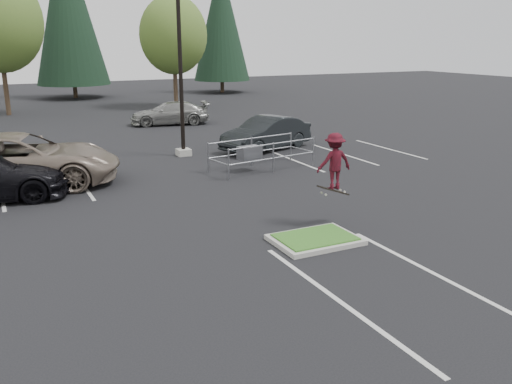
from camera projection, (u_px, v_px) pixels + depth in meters
name	position (u px, v px, depth m)	size (l,w,h in m)	color
ground	(315.00, 242.00, 14.18)	(120.00, 120.00, 0.00)	black
grass_median	(315.00, 239.00, 14.16)	(2.20, 1.60, 0.16)	#A4A299
stall_lines	(189.00, 192.00, 18.80)	(22.62, 17.60, 0.01)	silver
light_pole	(180.00, 53.00, 23.51)	(0.70, 0.60, 10.12)	#A4A299
decid_c	(173.00, 37.00, 41.05)	(5.12, 5.12, 8.38)	#38281C
conif_b	(68.00, 7.00, 47.00)	(6.38, 6.38, 14.50)	#38281C
conif_c	(221.00, 21.00, 52.37)	(5.50, 5.50, 12.50)	#38281C
cart_corral	(252.00, 152.00, 21.67)	(4.47, 2.23, 1.21)	gray
skateboarder	(334.00, 162.00, 15.06)	(1.07, 0.66, 1.83)	black
car_l_tan	(19.00, 160.00, 19.40)	(3.16, 6.85, 1.90)	gray
car_r_charc	(266.00, 133.00, 25.81)	(1.67, 4.79, 1.58)	black
car_far_silver	(171.00, 113.00, 33.60)	(1.95, 4.81, 1.40)	gray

